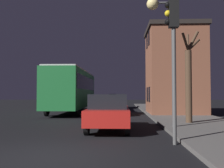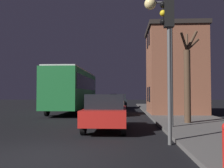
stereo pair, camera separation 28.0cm
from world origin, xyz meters
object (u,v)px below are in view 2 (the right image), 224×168
at_px(car_mid_lane, 112,104).
at_px(car_far_lane, 118,101).
at_px(bare_tree, 188,78).
at_px(streetlamp, 159,28).
at_px(traffic_light, 168,40).
at_px(car_near_lane, 106,111).
at_px(bus, 73,88).

height_order(car_mid_lane, car_far_lane, car_far_lane).
height_order(bare_tree, car_mid_lane, bare_tree).
bearing_deg(streetlamp, car_mid_lane, 107.59).
relative_size(car_mid_lane, car_far_lane, 1.08).
relative_size(bare_tree, car_mid_lane, 1.06).
height_order(traffic_light, bare_tree, bare_tree).
distance_m(car_near_lane, car_far_lane, 16.65).
xyz_separation_m(bare_tree, bus, (-7.50, 8.07, -0.28)).
xyz_separation_m(bus, car_mid_lane, (3.38, -1.79, -1.30)).
xyz_separation_m(streetlamp, bus, (-5.88, 9.67, -2.44)).
bearing_deg(car_near_lane, car_far_lane, 89.79).
height_order(streetlamp, bare_tree, streetlamp).
distance_m(traffic_light, car_far_lane, 19.88).
distance_m(bare_tree, car_mid_lane, 7.67).
bearing_deg(car_mid_lane, car_far_lane, 88.49).
relative_size(bus, car_far_lane, 2.55).
bearing_deg(bus, car_mid_lane, -27.91).
bearing_deg(car_mid_lane, car_near_lane, -88.88).
relative_size(streetlamp, traffic_light, 1.26).
bearing_deg(car_near_lane, bare_tree, 25.93).
bearing_deg(car_near_lane, streetlamp, 7.79).
relative_size(traffic_light, car_far_lane, 1.09).
bearing_deg(streetlamp, traffic_light, -93.01).
height_order(traffic_light, car_mid_lane, traffic_light).
relative_size(car_near_lane, car_mid_lane, 0.93).
height_order(streetlamp, traffic_light, streetlamp).
xyz_separation_m(bus, car_near_lane, (3.54, -9.99, -1.27)).
bearing_deg(traffic_light, bus, 113.77).
bearing_deg(bare_tree, bus, 132.93).
height_order(traffic_light, car_near_lane, traffic_light).
height_order(car_near_lane, car_mid_lane, car_near_lane).
bearing_deg(car_near_lane, car_mid_lane, 91.12).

